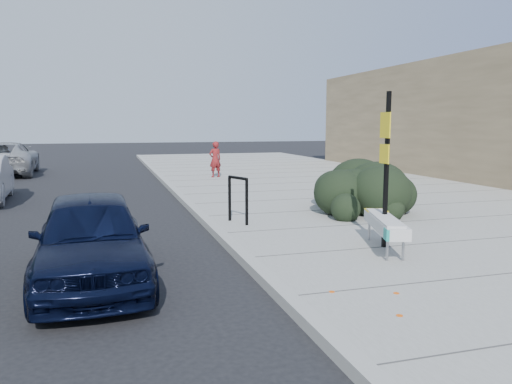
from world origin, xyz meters
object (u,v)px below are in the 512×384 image
(sedan_navy, at_px, (91,238))
(sign_post, at_px, (386,161))
(bench, at_px, (385,224))
(suv_silver, at_px, (6,158))
(pedestrian, at_px, (215,159))
(bike_rack, at_px, (238,195))

(sedan_navy, bearing_deg, sign_post, -0.41)
(sign_post, bearing_deg, sedan_navy, -178.17)
(bench, distance_m, suv_silver, 20.59)
(pedestrian, bearing_deg, sign_post, 75.52)
(bench, height_order, pedestrian, pedestrian)
(bench, distance_m, pedestrian, 13.11)
(bench, height_order, bike_rack, bike_rack)
(sign_post, bearing_deg, bench, -113.04)
(bike_rack, xyz_separation_m, sedan_navy, (-3.10, -3.10, -0.10))
(suv_silver, height_order, pedestrian, pedestrian)
(sedan_navy, bearing_deg, pedestrian, 68.38)
(bench, relative_size, sign_post, 0.70)
(suv_silver, xyz_separation_m, pedestrian, (9.02, -5.26, 0.13))
(bike_rack, distance_m, sign_post, 3.69)
(bench, xyz_separation_m, bike_rack, (-1.90, 3.15, 0.18))
(sign_post, xyz_separation_m, pedestrian, (-0.37, 12.93, -0.83))
(sedan_navy, bearing_deg, bike_rack, 43.18)
(sign_post, relative_size, sedan_navy, 0.70)
(suv_silver, bearing_deg, bike_rack, 113.63)
(sign_post, height_order, pedestrian, sign_post)
(sign_post, bearing_deg, suv_silver, 117.72)
(bike_rack, height_order, suv_silver, suv_silver)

